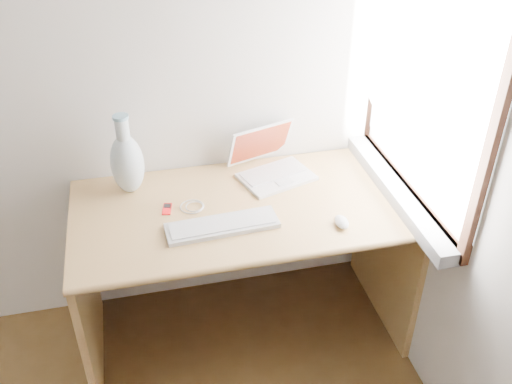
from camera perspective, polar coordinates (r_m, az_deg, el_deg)
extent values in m
cube|color=white|center=(2.32, 16.87, 11.28)|extent=(0.01, 0.90, 1.00)
cube|color=gray|center=(2.53, 13.82, 0.15)|extent=(0.10, 0.96, 0.06)
cube|color=white|center=(2.27, 15.28, 11.90)|extent=(0.02, 0.84, 0.92)
cube|color=tan|center=(2.43, -1.31, -1.62)|extent=(1.44, 0.72, 0.03)
cube|color=tan|center=(2.66, -16.51, -10.26)|extent=(0.03, 0.68, 0.73)
cube|color=tan|center=(2.86, 12.85, -5.94)|extent=(0.03, 0.68, 0.73)
cube|color=tan|center=(2.86, -2.68, -1.96)|extent=(1.38, 0.03, 0.49)
cube|color=white|center=(2.59, 2.07, 1.53)|extent=(0.37, 0.31, 0.02)
cube|color=silver|center=(2.59, 2.07, 1.71)|extent=(0.31, 0.20, 0.00)
cube|color=white|center=(2.63, 1.50, 4.74)|extent=(0.33, 0.17, 0.20)
cube|color=maroon|center=(2.63, 1.50, 4.74)|extent=(0.30, 0.15, 0.18)
cube|color=silver|center=(2.29, -3.39, -3.37)|extent=(0.46, 0.16, 0.02)
cube|color=silver|center=(2.28, -3.40, -3.14)|extent=(0.43, 0.13, 0.00)
ellipsoid|color=white|center=(2.32, 8.56, -2.99)|extent=(0.06, 0.09, 0.03)
cube|color=red|center=(2.42, -8.89, -1.69)|extent=(0.05, 0.09, 0.01)
cube|color=black|center=(2.42, -8.90, -1.61)|extent=(0.03, 0.03, 0.00)
torus|color=silver|center=(2.42, -6.41, -1.46)|extent=(0.11, 0.11, 0.01)
cube|color=silver|center=(2.28, -7.09, -4.09)|extent=(0.04, 0.08, 0.01)
ellipsoid|color=silver|center=(2.50, -12.74, 2.72)|extent=(0.14, 0.14, 0.27)
cylinder|color=silver|center=(2.42, -13.23, 6.14)|extent=(0.06, 0.06, 0.11)
cylinder|color=#7DB0C9|center=(2.39, -13.40, 7.30)|extent=(0.07, 0.07, 0.01)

